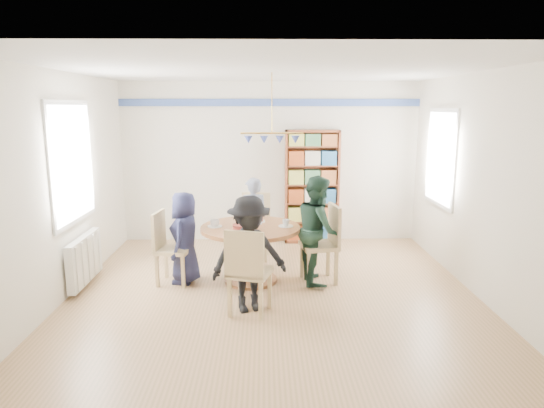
{
  "coord_description": "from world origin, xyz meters",
  "views": [
    {
      "loc": [
        -0.1,
        -5.72,
        2.28
      ],
      "look_at": [
        0.0,
        0.4,
        1.05
      ],
      "focal_mm": 32.0,
      "sensor_mm": 36.0,
      "label": 1
    }
  ],
  "objects_px": {
    "dining_table": "(250,241)",
    "chair_near": "(248,268)",
    "chair_far": "(255,222)",
    "person_far": "(253,219)",
    "person_right": "(318,230)",
    "chair_right": "(325,240)",
    "person_near": "(249,254)",
    "bookshelf": "(312,188)",
    "radiator": "(85,259)",
    "person_left": "(185,238)",
    "chair_left": "(168,244)"
  },
  "relations": [
    {
      "from": "person_right",
      "to": "person_near",
      "type": "distance_m",
      "value": 1.27
    },
    {
      "from": "chair_right",
      "to": "chair_near",
      "type": "xyz_separation_m",
      "value": [
        -0.99,
        -1.08,
        -0.02
      ]
    },
    {
      "from": "radiator",
      "to": "chair_right",
      "type": "height_order",
      "value": "chair_right"
    },
    {
      "from": "radiator",
      "to": "chair_far",
      "type": "xyz_separation_m",
      "value": [
        2.18,
        1.18,
        0.2
      ]
    },
    {
      "from": "person_far",
      "to": "bookshelf",
      "type": "relative_size",
      "value": 0.66
    },
    {
      "from": "chair_right",
      "to": "person_right",
      "type": "xyz_separation_m",
      "value": [
        -0.1,
        -0.02,
        0.14
      ]
    },
    {
      "from": "person_far",
      "to": "person_right",
      "type": "bearing_deg",
      "value": 119.49
    },
    {
      "from": "person_left",
      "to": "person_right",
      "type": "xyz_separation_m",
      "value": [
        1.74,
        -0.01,
        0.1
      ]
    },
    {
      "from": "person_left",
      "to": "person_near",
      "type": "height_order",
      "value": "person_near"
    },
    {
      "from": "chair_right",
      "to": "chair_far",
      "type": "relative_size",
      "value": 1.04
    },
    {
      "from": "person_right",
      "to": "person_far",
      "type": "distance_m",
      "value": 1.28
    },
    {
      "from": "chair_right",
      "to": "radiator",
      "type": "bearing_deg",
      "value": -177.85
    },
    {
      "from": "dining_table",
      "to": "person_left",
      "type": "distance_m",
      "value": 0.86
    },
    {
      "from": "person_right",
      "to": "bookshelf",
      "type": "bearing_deg",
      "value": -5.54
    },
    {
      "from": "person_far",
      "to": "person_near",
      "type": "relative_size",
      "value": 0.95
    },
    {
      "from": "person_far",
      "to": "bookshelf",
      "type": "bearing_deg",
      "value": -147.64
    },
    {
      "from": "person_right",
      "to": "dining_table",
      "type": "bearing_deg",
      "value": 86.39
    },
    {
      "from": "dining_table",
      "to": "chair_far",
      "type": "distance_m",
      "value": 1.07
    },
    {
      "from": "dining_table",
      "to": "chair_left",
      "type": "bearing_deg",
      "value": -178.1
    },
    {
      "from": "dining_table",
      "to": "chair_near",
      "type": "relative_size",
      "value": 1.31
    },
    {
      "from": "dining_table",
      "to": "person_near",
      "type": "relative_size",
      "value": 0.98
    },
    {
      "from": "chair_far",
      "to": "person_far",
      "type": "height_order",
      "value": "person_far"
    },
    {
      "from": "bookshelf",
      "to": "chair_near",
      "type": "bearing_deg",
      "value": -108.24
    },
    {
      "from": "chair_left",
      "to": "radiator",
      "type": "bearing_deg",
      "value": -175.86
    },
    {
      "from": "chair_near",
      "to": "person_right",
      "type": "xyz_separation_m",
      "value": [
        0.89,
        1.06,
        0.16
      ]
    },
    {
      "from": "chair_right",
      "to": "person_near",
      "type": "bearing_deg",
      "value": -135.88
    },
    {
      "from": "radiator",
      "to": "person_near",
      "type": "relative_size",
      "value": 0.75
    },
    {
      "from": "person_near",
      "to": "chair_far",
      "type": "bearing_deg",
      "value": 70.26
    },
    {
      "from": "chair_left",
      "to": "person_left",
      "type": "height_order",
      "value": "person_left"
    },
    {
      "from": "person_near",
      "to": "bookshelf",
      "type": "height_order",
      "value": "bookshelf"
    },
    {
      "from": "radiator",
      "to": "person_left",
      "type": "xyz_separation_m",
      "value": [
        1.28,
        0.11,
        0.25
      ]
    },
    {
      "from": "person_right",
      "to": "chair_left",
      "type": "bearing_deg",
      "value": 88.04
    },
    {
      "from": "chair_left",
      "to": "chair_near",
      "type": "relative_size",
      "value": 0.96
    },
    {
      "from": "chair_right",
      "to": "chair_far",
      "type": "distance_m",
      "value": 1.42
    },
    {
      "from": "person_left",
      "to": "person_far",
      "type": "height_order",
      "value": "person_far"
    },
    {
      "from": "chair_far",
      "to": "chair_near",
      "type": "relative_size",
      "value": 0.99
    },
    {
      "from": "person_right",
      "to": "bookshelf",
      "type": "xyz_separation_m",
      "value": [
        0.1,
        1.94,
        0.23
      ]
    },
    {
      "from": "radiator",
      "to": "bookshelf",
      "type": "xyz_separation_m",
      "value": [
        3.12,
        2.04,
        0.59
      ]
    },
    {
      "from": "radiator",
      "to": "person_far",
      "type": "distance_m",
      "value": 2.39
    },
    {
      "from": "chair_left",
      "to": "person_right",
      "type": "relative_size",
      "value": 0.68
    },
    {
      "from": "dining_table",
      "to": "bookshelf",
      "type": "height_order",
      "value": "bookshelf"
    },
    {
      "from": "person_far",
      "to": "chair_left",
      "type": "bearing_deg",
      "value": 27.39
    },
    {
      "from": "person_far",
      "to": "person_left",
      "type": "bearing_deg",
      "value": 32.97
    },
    {
      "from": "chair_far",
      "to": "person_right",
      "type": "xyz_separation_m",
      "value": [
        0.84,
        -1.09,
        0.16
      ]
    },
    {
      "from": "chair_far",
      "to": "chair_near",
      "type": "height_order",
      "value": "chair_near"
    },
    {
      "from": "chair_far",
      "to": "person_far",
      "type": "bearing_deg",
      "value": -103.12
    },
    {
      "from": "chair_left",
      "to": "chair_far",
      "type": "distance_m",
      "value": 1.58
    },
    {
      "from": "chair_left",
      "to": "bookshelf",
      "type": "height_order",
      "value": "bookshelf"
    },
    {
      "from": "radiator",
      "to": "chair_far",
      "type": "distance_m",
      "value": 2.49
    },
    {
      "from": "person_left",
      "to": "chair_far",
      "type": "bearing_deg",
      "value": 148.39
    }
  ]
}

